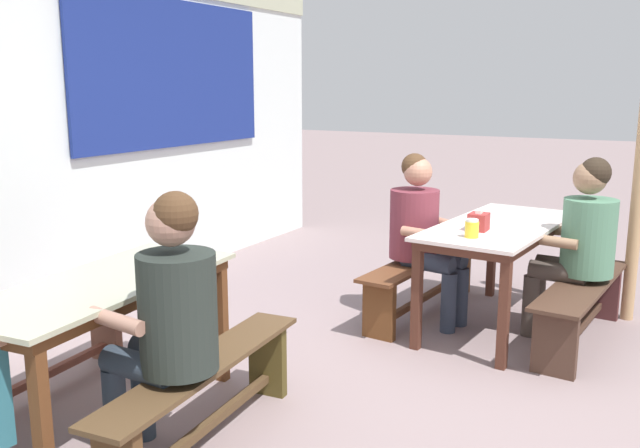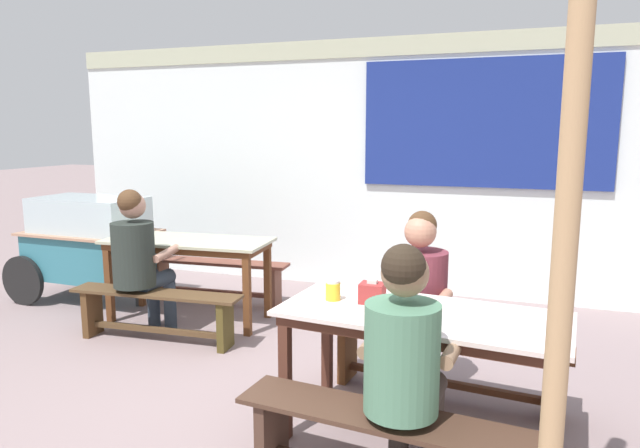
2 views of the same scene
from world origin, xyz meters
The scene contains 15 objects.
ground_plane centered at (0.00, 0.00, 0.00)m, with size 40.00×40.00×0.00m, color gray.
backdrop_wall centered at (0.05, 2.90, 1.44)m, with size 7.23×0.23×2.73m.
dining_table_far centered at (-1.19, 1.22, 0.68)m, with size 1.57×0.74×0.77m.
dining_table_near centered at (1.20, -0.18, 0.69)m, with size 1.63×0.85×0.77m.
bench_far_back centered at (-1.24, 1.81, 0.29)m, with size 1.54×0.36×0.43m.
bench_far_front centered at (-1.15, 0.63, 0.28)m, with size 1.51×0.36×0.43m.
bench_near_back centered at (1.26, 0.41, 0.29)m, with size 1.62×0.42×0.43m.
bench_near_front centered at (1.15, -0.76, 0.29)m, with size 1.52×0.45×0.43m.
food_cart centered at (-2.50, 1.42, 0.64)m, with size 1.64×0.82×1.09m.
person_near_front centered at (1.21, -0.71, 0.73)m, with size 0.48×0.57×1.27m.
person_left_back_turned centered at (-1.33, 0.68, 0.73)m, with size 0.47×0.57×1.29m.
person_right_near_table centered at (1.08, 0.37, 0.71)m, with size 0.52×0.60×1.25m.
tissue_box centered at (0.90, -0.10, 0.83)m, with size 0.14×0.12×0.14m.
condiment_jar centered at (0.66, -0.13, 0.83)m, with size 0.09×0.09×0.12m.
wooden_support_post centered at (1.85, -1.01, 1.15)m, with size 0.09×0.09×2.31m, color tan.
Camera 2 is at (1.68, -3.24, 1.77)m, focal length 32.02 mm.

